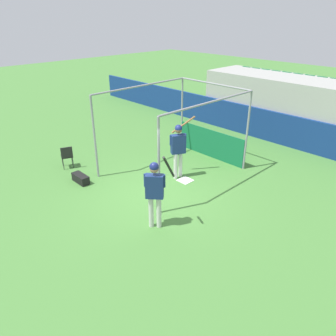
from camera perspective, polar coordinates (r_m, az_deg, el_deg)
The scene contains 9 objects.
ground_plane at distance 10.16m, azimuth -2.29°, elevation -4.86°, with size 60.00×60.00×0.00m, color #477F38.
outfield_wall at distance 14.85m, azimuth 17.64°, elevation 6.87°, with size 24.00×0.12×1.33m.
bleacher_section at distance 15.77m, azimuth 20.26°, elevation 9.98°, with size 7.60×2.40×2.61m.
batting_cage at distance 11.85m, azimuth 4.81°, elevation 6.57°, with size 3.18×4.19×2.84m.
home_plate at distance 11.05m, azimuth 3.01°, elevation -2.15°, with size 0.44×0.44×0.02m.
player_batter at distance 10.79m, azimuth 1.83°, elevation 3.91°, with size 0.63×1.00×2.05m.
player_waiting at distance 8.22m, azimuth -2.29°, elevation -3.61°, with size 0.63×0.73×2.13m.
folding_chair at distance 12.25m, azimuth -17.20°, elevation 2.21°, with size 0.52×0.52×0.84m.
equipment_bag at distance 11.24m, azimuth -14.97°, elevation -1.77°, with size 0.70×0.28×0.28m.
Camera 1 is at (6.58, -5.77, 5.17)m, focal length 35.00 mm.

